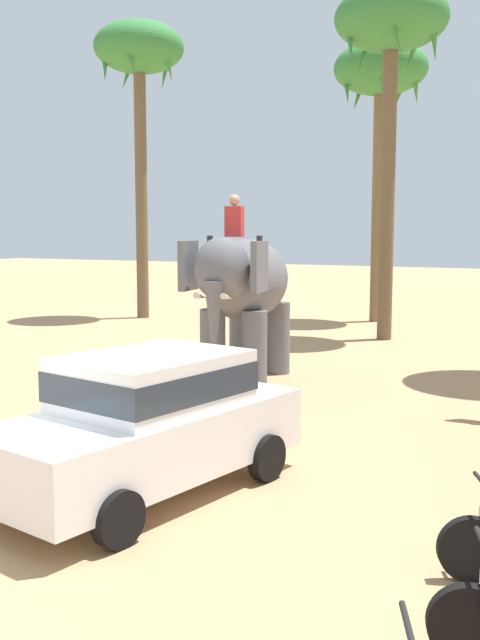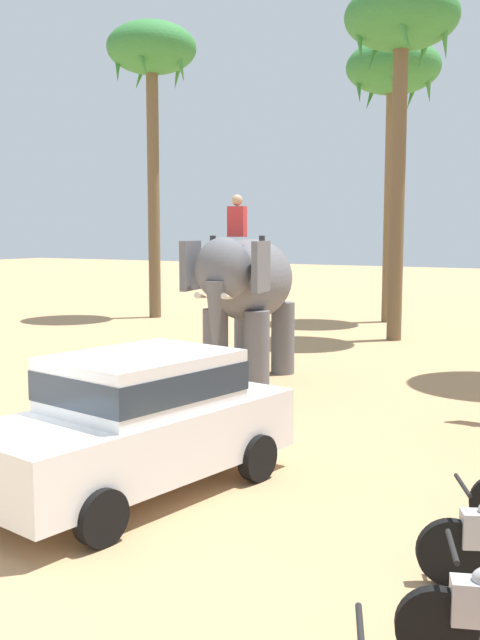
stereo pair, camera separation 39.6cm
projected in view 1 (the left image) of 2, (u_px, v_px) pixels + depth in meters
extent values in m
cube|color=white|center=(148.00, 439.00, 8.82)|extent=(2.33, 4.32, 0.76)
cube|color=white|center=(153.00, 380.00, 8.82)|extent=(1.87, 2.32, 0.64)
cube|color=#2D3842|center=(153.00, 380.00, 8.82)|extent=(1.90, 2.34, 0.35)
cylinder|color=black|center=(118.00, 519.00, 7.35)|extent=(0.27, 0.62, 0.60)
cylinder|color=black|center=(16.00, 483.00, 8.39)|extent=(0.27, 0.62, 0.60)
cylinder|color=black|center=(267.00, 458.00, 9.35)|extent=(0.27, 0.62, 0.60)
cylinder|color=black|center=(169.00, 435.00, 10.38)|extent=(0.27, 0.62, 0.60)
ellipsoid|color=slate|center=(247.00, 279.00, 15.52)|extent=(2.15, 3.35, 1.70)
cylinder|color=slate|center=(254.00, 351.00, 14.66)|extent=(0.52, 0.52, 1.60)
cylinder|color=slate|center=(213.00, 348.00, 14.93)|extent=(0.52, 0.52, 1.60)
cylinder|color=slate|center=(278.00, 338.00, 16.42)|extent=(0.52, 0.52, 1.60)
cylinder|color=slate|center=(241.00, 336.00, 16.69)|extent=(0.52, 0.52, 1.60)
ellipsoid|color=slate|center=(222.00, 269.00, 13.94)|extent=(1.27, 1.19, 1.20)
cube|color=slate|center=(260.00, 267.00, 13.81)|extent=(0.27, 0.81, 0.96)
cube|color=slate|center=(188.00, 266.00, 14.25)|extent=(0.27, 0.81, 0.96)
cone|color=slate|center=(214.00, 324.00, 13.64)|extent=(0.42, 0.42, 1.60)
cone|color=beige|center=(228.00, 297.00, 13.55)|extent=(0.22, 0.58, 0.21)
cone|color=beige|center=(201.00, 297.00, 13.70)|extent=(0.22, 0.58, 0.21)
cube|color=red|center=(234.00, 222.00, 14.57)|extent=(0.38, 0.30, 0.60)
sphere|color=tan|center=(234.00, 200.00, 14.52)|extent=(0.22, 0.22, 0.22)
cylinder|color=#333338|center=(259.00, 250.00, 14.48)|extent=(0.12, 0.12, 0.55)
cylinder|color=#333338|center=(210.00, 249.00, 14.79)|extent=(0.12, 0.12, 0.55)
cylinder|color=black|center=(408.00, 628.00, 4.17)|extent=(0.26, 0.52, 0.04)
cylinder|color=black|center=(468.00, 624.00, 5.38)|extent=(0.60, 0.31, 0.60)
cylinder|color=black|center=(470.00, 549.00, 6.65)|extent=(0.58, 0.35, 0.60)
cylinder|color=brown|center=(387.00, 186.00, 21.19)|extent=(0.43, 0.43, 8.92)
ellipsoid|color=#337A38|center=(391.00, 18.00, 20.64)|extent=(3.20, 3.20, 1.80)
cone|color=#337A38|center=(434.00, 31.00, 20.13)|extent=(0.40, 0.92, 1.64)
cone|color=#337A38|center=(415.00, 44.00, 21.52)|extent=(0.91, 0.57, 1.67)
cone|color=#337A38|center=(366.00, 46.00, 21.78)|extent=(0.73, 0.83, 1.69)
cone|color=#337A38|center=(350.00, 35.00, 20.55)|extent=(0.73, 0.83, 1.69)
cone|color=#337A38|center=(392.00, 25.00, 19.53)|extent=(0.91, 0.57, 1.67)
cylinder|color=brown|center=(141.00, 188.00, 26.69)|extent=(0.43, 0.43, 9.47)
ellipsoid|color=#337A38|center=(139.00, 47.00, 26.10)|extent=(3.20, 3.20, 1.80)
cone|color=#337A38|center=(167.00, 58.00, 25.59)|extent=(0.40, 0.92, 1.64)
cone|color=#337A38|center=(166.00, 67.00, 26.98)|extent=(0.91, 0.57, 1.67)
cone|color=#337A38|center=(129.00, 68.00, 27.24)|extent=(0.73, 0.83, 1.69)
cone|color=#337A38|center=(105.00, 61.00, 26.01)|extent=(0.73, 0.83, 1.69)
cone|color=#337A38|center=(128.00, 54.00, 24.99)|extent=(0.91, 0.57, 1.67)
cylinder|color=brown|center=(378.00, 200.00, 25.61)|extent=(0.42, 0.42, 8.50)
ellipsoid|color=#337A38|center=(381.00, 68.00, 25.08)|extent=(3.20, 3.20, 1.80)
cone|color=#337A38|center=(415.00, 80.00, 24.57)|extent=(0.40, 0.92, 1.64)
cone|color=#337A38|center=(401.00, 88.00, 25.96)|extent=(0.91, 0.57, 1.67)
cone|color=#337A38|center=(360.00, 89.00, 26.22)|extent=(0.73, 0.83, 1.69)
cone|color=#337A38|center=(346.00, 82.00, 24.99)|extent=(0.73, 0.83, 1.69)
cone|color=#337A38|center=(381.00, 76.00, 23.97)|extent=(0.91, 0.57, 1.67)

